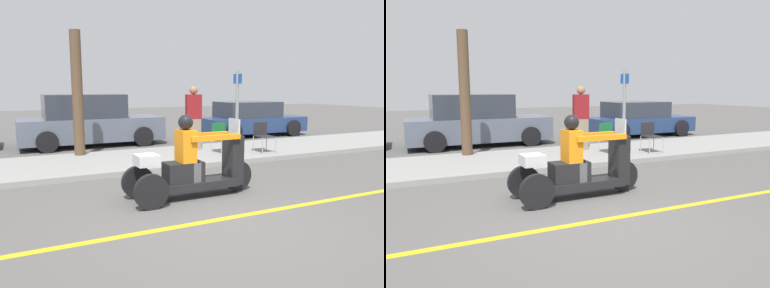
% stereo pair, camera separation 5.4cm
% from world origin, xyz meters
% --- Properties ---
extents(ground_plane, '(60.00, 60.00, 0.00)m').
position_xyz_m(ground_plane, '(0.00, 0.00, 0.00)').
color(ground_plane, '#565451').
extents(lane_stripe, '(24.00, 0.12, 0.01)m').
position_xyz_m(lane_stripe, '(0.12, 0.00, 0.00)').
color(lane_stripe, gold).
rests_on(lane_stripe, ground).
extents(sidewalk_strip, '(28.00, 2.80, 0.12)m').
position_xyz_m(sidewalk_strip, '(0.00, 4.60, 0.06)').
color(sidewalk_strip, gray).
rests_on(sidewalk_strip, ground).
extents(motorcycle_trike, '(2.38, 0.79, 1.45)m').
position_xyz_m(motorcycle_trike, '(0.13, 1.21, 0.51)').
color(motorcycle_trike, black).
rests_on(motorcycle_trike, ground).
extents(spectator_far_back, '(0.48, 0.34, 1.83)m').
position_xyz_m(spectator_far_back, '(2.09, 5.18, 1.00)').
color(spectator_far_back, gray).
rests_on(spectator_far_back, sidewalk_strip).
extents(folding_chair_set_back, '(0.52, 0.52, 0.82)m').
position_xyz_m(folding_chair_set_back, '(2.53, 4.34, 0.62)').
color(folding_chair_set_back, '#A5A8AD').
rests_on(folding_chair_set_back, sidewalk_strip).
extents(folding_chair_curbside, '(0.48, 0.48, 0.82)m').
position_xyz_m(folding_chair_curbside, '(3.64, 3.94, 0.62)').
color(folding_chair_curbside, '#A5A8AD').
rests_on(folding_chair_curbside, sidewalk_strip).
extents(parked_car_lot_right, '(4.25, 1.93, 1.35)m').
position_xyz_m(parked_car_lot_right, '(5.93, 7.86, 0.65)').
color(parked_car_lot_right, navy).
rests_on(parked_car_lot_right, ground).
extents(parked_car_lot_center, '(4.55, 1.93, 1.68)m').
position_xyz_m(parked_car_lot_center, '(-0.34, 7.98, 0.78)').
color(parked_car_lot_center, slate).
rests_on(parked_car_lot_center, ground).
extents(tree_trunk, '(0.28, 0.28, 3.25)m').
position_xyz_m(tree_trunk, '(-1.05, 5.67, 1.74)').
color(tree_trunk, brown).
rests_on(tree_trunk, sidewalk_strip).
extents(street_sign, '(0.08, 0.36, 2.20)m').
position_xyz_m(street_sign, '(2.46, 3.45, 1.32)').
color(street_sign, gray).
rests_on(street_sign, sidewalk_strip).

